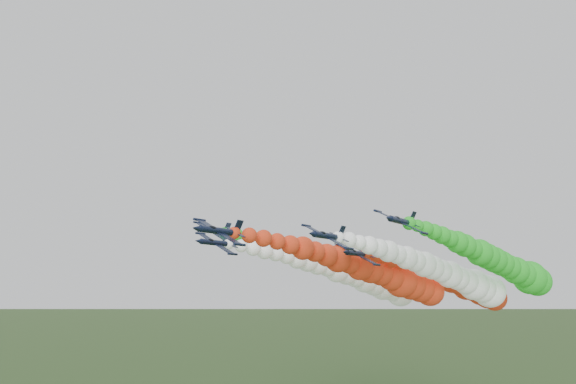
% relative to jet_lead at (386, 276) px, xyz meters
% --- Properties ---
extents(jet_lead, '(13.99, 69.19, 13.53)m').
position_rel_jet_lead_xyz_m(jet_lead, '(0.00, 0.00, 0.00)').
color(jet_lead, black).
rests_on(jet_lead, ground).
extents(jet_inner_left, '(14.51, 69.70, 14.04)m').
position_rel_jet_lead_xyz_m(jet_inner_left, '(-12.76, 14.24, -0.20)').
color(jet_inner_left, black).
rests_on(jet_inner_left, ground).
extents(jet_inner_right, '(14.48, 69.68, 14.02)m').
position_rel_jet_lead_xyz_m(jet_inner_right, '(8.89, 15.43, -0.23)').
color(jet_inner_right, black).
rests_on(jet_inner_right, ground).
extents(jet_outer_left, '(14.20, 69.39, 13.73)m').
position_rel_jet_lead_xyz_m(jet_outer_left, '(-17.80, 18.95, 2.50)').
color(jet_outer_left, black).
rests_on(jet_outer_left, ground).
extents(jet_outer_right, '(14.21, 69.41, 13.75)m').
position_rel_jet_lead_xyz_m(jet_outer_right, '(17.79, 22.09, 2.14)').
color(jet_outer_right, black).
rests_on(jet_outer_right, ground).
extents(jet_trail, '(14.00, 69.20, 13.54)m').
position_rel_jet_lead_xyz_m(jet_trail, '(5.67, 30.58, -1.82)').
color(jet_trail, black).
rests_on(jet_trail, ground).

